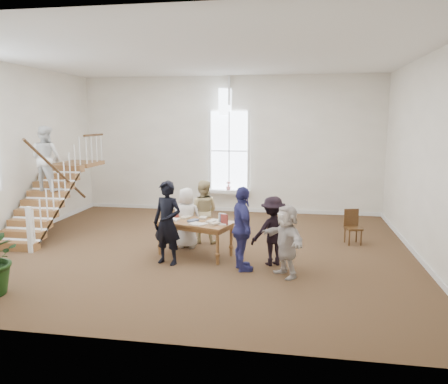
% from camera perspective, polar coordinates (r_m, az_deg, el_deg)
% --- Properties ---
extents(ground, '(10.00, 10.00, 0.00)m').
position_cam_1_polar(ground, '(10.64, -3.07, -7.42)').
color(ground, '#4E341E').
rests_on(ground, ground).
extents(room_shell, '(10.49, 10.00, 10.00)m').
position_cam_1_polar(room_shell, '(14.75, 0.64, -1.03)').
color(room_shell, beige).
rests_on(room_shell, ground).
extents(staircase, '(1.10, 4.10, 2.92)m').
position_cam_1_polar(staircase, '(12.64, -21.96, 2.10)').
color(staircase, brown).
rests_on(staircase, ground).
extents(library_table, '(1.90, 1.34, 0.87)m').
position_cam_1_polar(library_table, '(9.97, -3.82, -4.31)').
color(library_table, brown).
rests_on(library_table, ground).
extents(police_officer, '(0.75, 0.60, 1.81)m').
position_cam_1_polar(police_officer, '(9.43, -7.41, -4.01)').
color(police_officer, black).
rests_on(police_officer, ground).
extents(elderly_woman, '(0.72, 0.47, 1.47)m').
position_cam_1_polar(elderly_woman, '(10.62, -4.91, -3.37)').
color(elderly_woman, silver).
rests_on(elderly_woman, ground).
extents(person_yellow, '(0.80, 0.63, 1.59)m').
position_cam_1_polar(person_yellow, '(11.01, -2.76, -2.56)').
color(person_yellow, tan).
rests_on(person_yellow, ground).
extents(woman_cluster_a, '(0.77, 1.11, 1.75)m').
position_cam_1_polar(woman_cluster_a, '(8.96, 2.41, -4.83)').
color(woman_cluster_a, navy).
rests_on(woman_cluster_a, ground).
extents(woman_cluster_b, '(1.11, 0.95, 1.49)m').
position_cam_1_polar(woman_cluster_b, '(9.38, 6.40, -5.08)').
color(woman_cluster_b, black).
rests_on(woman_cluster_b, ground).
extents(woman_cluster_c, '(1.11, 1.35, 1.45)m').
position_cam_1_polar(woman_cluster_c, '(8.75, 8.13, -6.32)').
color(woman_cluster_c, beige).
rests_on(woman_cluster_c, ground).
extents(side_chair, '(0.46, 0.46, 0.87)m').
position_cam_1_polar(side_chair, '(11.44, 16.42, -4.14)').
color(side_chair, '#34210E').
rests_on(side_chair, ground).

